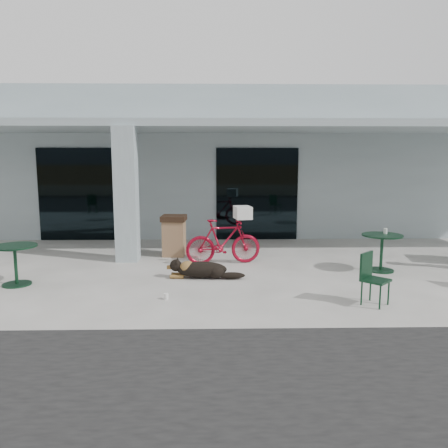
{
  "coord_description": "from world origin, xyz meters",
  "views": [
    {
      "loc": [
        0.56,
        -7.86,
        2.38
      ],
      "look_at": [
        0.75,
        1.39,
        1.0
      ],
      "focal_mm": 35.0,
      "sensor_mm": 36.0,
      "label": 1
    }
  ],
  "objects_px": {
    "dog": "(202,269)",
    "trash_receptacle": "(174,236)",
    "bicycle": "(223,242)",
    "cafe_table_near": "(16,265)",
    "cafe_chair_far_a": "(376,279)",
    "cafe_table_far": "(381,253)"
  },
  "relations": [
    {
      "from": "dog",
      "to": "cafe_table_near",
      "type": "xyz_separation_m",
      "value": [
        -3.52,
        -0.42,
        0.19
      ]
    },
    {
      "from": "cafe_table_far",
      "to": "dog",
      "type": "bearing_deg",
      "value": -172.81
    },
    {
      "from": "dog",
      "to": "trash_receptacle",
      "type": "distance_m",
      "value": 2.25
    },
    {
      "from": "bicycle",
      "to": "cafe_chair_far_a",
      "type": "relative_size",
      "value": 2.0
    },
    {
      "from": "bicycle",
      "to": "cafe_chair_far_a",
      "type": "height_order",
      "value": "bicycle"
    },
    {
      "from": "cafe_table_near",
      "to": "cafe_chair_far_a",
      "type": "distance_m",
      "value": 6.54
    },
    {
      "from": "dog",
      "to": "trash_receptacle",
      "type": "bearing_deg",
      "value": 112.66
    },
    {
      "from": "cafe_table_near",
      "to": "dog",
      "type": "bearing_deg",
      "value": 6.75
    },
    {
      "from": "cafe_table_near",
      "to": "cafe_chair_far_a",
      "type": "height_order",
      "value": "cafe_chair_far_a"
    },
    {
      "from": "cafe_table_far",
      "to": "cafe_chair_far_a",
      "type": "height_order",
      "value": "cafe_chair_far_a"
    },
    {
      "from": "dog",
      "to": "trash_receptacle",
      "type": "xyz_separation_m",
      "value": [
        -0.75,
        2.1,
        0.31
      ]
    },
    {
      "from": "bicycle",
      "to": "trash_receptacle",
      "type": "distance_m",
      "value": 1.5
    },
    {
      "from": "cafe_table_far",
      "to": "trash_receptacle",
      "type": "distance_m",
      "value": 4.85
    },
    {
      "from": "cafe_chair_far_a",
      "to": "trash_receptacle",
      "type": "height_order",
      "value": "trash_receptacle"
    },
    {
      "from": "cafe_chair_far_a",
      "to": "cafe_table_near",
      "type": "bearing_deg",
      "value": 123.98
    },
    {
      "from": "bicycle",
      "to": "trash_receptacle",
      "type": "xyz_separation_m",
      "value": [
        -1.2,
        0.9,
        -0.01
      ]
    },
    {
      "from": "bicycle",
      "to": "trash_receptacle",
      "type": "height_order",
      "value": "bicycle"
    },
    {
      "from": "cafe_table_near",
      "to": "cafe_table_far",
      "type": "distance_m",
      "value": 7.4
    },
    {
      "from": "trash_receptacle",
      "to": "dog",
      "type": "bearing_deg",
      "value": -70.38
    },
    {
      "from": "cafe_table_far",
      "to": "trash_receptacle",
      "type": "bearing_deg",
      "value": 160.5
    },
    {
      "from": "dog",
      "to": "cafe_chair_far_a",
      "type": "height_order",
      "value": "cafe_chair_far_a"
    },
    {
      "from": "bicycle",
      "to": "cafe_table_near",
      "type": "bearing_deg",
      "value": 102.88
    }
  ]
}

